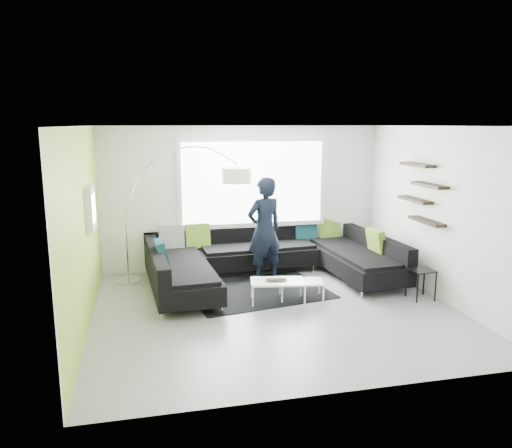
{
  "coord_description": "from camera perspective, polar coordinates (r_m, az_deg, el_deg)",
  "views": [
    {
      "loc": [
        -1.91,
        -7.06,
        2.83
      ],
      "look_at": [
        -0.1,
        0.9,
        1.19
      ],
      "focal_mm": 35.0,
      "sensor_mm": 36.0,
      "label": 1
    }
  ],
  "objects": [
    {
      "name": "ground",
      "position": [
        7.85,
        2.19,
        -9.79
      ],
      "size": [
        5.5,
        5.5,
        0.0
      ],
      "primitive_type": "plane",
      "color": "gray",
      "rests_on": "ground"
    },
    {
      "name": "room_shell",
      "position": [
        7.6,
        2.16,
        3.64
      ],
      "size": [
        5.54,
        5.04,
        2.82
      ],
      "color": "silver",
      "rests_on": "ground"
    },
    {
      "name": "sectional_sofa",
      "position": [
        9.0,
        1.74,
        -4.26
      ],
      "size": [
        4.45,
        2.92,
        0.92
      ],
      "rotation": [
        0.0,
        0.0,
        0.07
      ],
      "color": "black",
      "rests_on": "ground"
    },
    {
      "name": "rug",
      "position": [
        8.65,
        0.16,
        -7.69
      ],
      "size": [
        2.57,
        2.05,
        0.01
      ],
      "primitive_type": "cube",
      "rotation": [
        0.0,
        0.0,
        0.17
      ],
      "color": "black",
      "rests_on": "ground"
    },
    {
      "name": "coffee_table",
      "position": [
        8.19,
        3.86,
        -7.52
      ],
      "size": [
        1.21,
        0.83,
        0.36
      ],
      "primitive_type": "cube",
      "rotation": [
        0.0,
        0.0,
        -0.18
      ],
      "color": "white",
      "rests_on": "ground"
    },
    {
      "name": "arc_lamp",
      "position": [
        9.14,
        -14.76,
        0.88
      ],
      "size": [
        2.4,
        1.19,
        2.45
      ],
      "primitive_type": null,
      "rotation": [
        0.0,
        0.0,
        -0.15
      ],
      "color": "silver",
      "rests_on": "ground"
    },
    {
      "name": "side_table",
      "position": [
        8.67,
        18.32,
        -6.54
      ],
      "size": [
        0.38,
        0.38,
        0.5
      ],
      "primitive_type": "cube",
      "rotation": [
        0.0,
        0.0,
        0.03
      ],
      "color": "black",
      "rests_on": "ground"
    },
    {
      "name": "person",
      "position": [
        8.99,
        0.97,
        -0.68
      ],
      "size": [
        0.98,
        0.88,
        1.91
      ],
      "primitive_type": "imported",
      "rotation": [
        0.0,
        0.0,
        3.47
      ],
      "color": "black",
      "rests_on": "ground"
    },
    {
      "name": "laptop",
      "position": [
        7.99,
        2.38,
        -6.53
      ],
      "size": [
        0.38,
        0.29,
        0.03
      ],
      "primitive_type": "imported",
      "rotation": [
        0.0,
        0.0,
        -0.12
      ],
      "color": "black",
      "rests_on": "coffee_table"
    }
  ]
}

